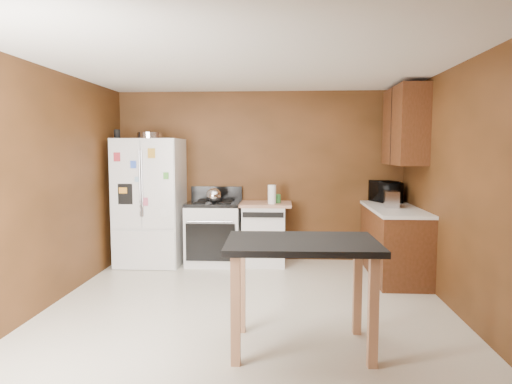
# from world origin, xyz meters

# --- Properties ---
(floor) EXTENTS (4.50, 4.50, 0.00)m
(floor) POSITION_xyz_m (0.00, 0.00, 0.00)
(floor) COLOR beige
(floor) RESTS_ON ground
(ceiling) EXTENTS (4.50, 4.50, 0.00)m
(ceiling) POSITION_xyz_m (0.00, 0.00, 2.50)
(ceiling) COLOR white
(ceiling) RESTS_ON ground
(wall_back) EXTENTS (4.20, 0.00, 4.20)m
(wall_back) POSITION_xyz_m (0.00, 2.25, 1.25)
(wall_back) COLOR brown
(wall_back) RESTS_ON ground
(wall_front) EXTENTS (4.20, 0.00, 4.20)m
(wall_front) POSITION_xyz_m (0.00, -2.25, 1.25)
(wall_front) COLOR brown
(wall_front) RESTS_ON ground
(wall_left) EXTENTS (0.00, 4.50, 4.50)m
(wall_left) POSITION_xyz_m (-2.10, 0.00, 1.25)
(wall_left) COLOR brown
(wall_left) RESTS_ON ground
(wall_right) EXTENTS (0.00, 4.50, 4.50)m
(wall_right) POSITION_xyz_m (2.10, 0.00, 1.25)
(wall_right) COLOR brown
(wall_right) RESTS_ON ground
(roasting_pan) EXTENTS (0.36, 0.36, 0.09)m
(roasting_pan) POSITION_xyz_m (-1.55, 1.91, 1.84)
(roasting_pan) COLOR silver
(roasting_pan) RESTS_ON refrigerator
(pen_cup) EXTENTS (0.09, 0.09, 0.13)m
(pen_cup) POSITION_xyz_m (-1.98, 1.80, 1.86)
(pen_cup) COLOR black
(pen_cup) RESTS_ON refrigerator
(kettle) EXTENTS (0.21, 0.21, 0.21)m
(kettle) POSITION_xyz_m (-0.62, 1.78, 1.01)
(kettle) COLOR silver
(kettle) RESTS_ON gas_range
(paper_towel) EXTENTS (0.12, 0.12, 0.26)m
(paper_towel) POSITION_xyz_m (0.20, 1.83, 1.02)
(paper_towel) COLOR white
(paper_towel) RESTS_ON dishwasher
(green_canister) EXTENTS (0.12, 0.12, 0.12)m
(green_canister) POSITION_xyz_m (0.26, 1.96, 0.95)
(green_canister) COLOR green
(green_canister) RESTS_ON dishwasher
(toaster) EXTENTS (0.22, 0.31, 0.21)m
(toaster) POSITION_xyz_m (1.76, 1.48, 1.01)
(toaster) COLOR silver
(toaster) RESTS_ON right_cabinets
(microwave) EXTENTS (0.49, 0.58, 0.27)m
(microwave) POSITION_xyz_m (1.81, 2.07, 1.04)
(microwave) COLOR black
(microwave) RESTS_ON right_cabinets
(refrigerator) EXTENTS (0.90, 0.80, 1.80)m
(refrigerator) POSITION_xyz_m (-1.55, 1.86, 0.90)
(refrigerator) COLOR white
(refrigerator) RESTS_ON ground
(gas_range) EXTENTS (0.76, 0.68, 1.10)m
(gas_range) POSITION_xyz_m (-0.64, 1.92, 0.46)
(gas_range) COLOR white
(gas_range) RESTS_ON ground
(dishwasher) EXTENTS (0.78, 0.63, 0.89)m
(dishwasher) POSITION_xyz_m (0.08, 1.95, 0.45)
(dishwasher) COLOR white
(dishwasher) RESTS_ON ground
(right_cabinets) EXTENTS (0.63, 1.58, 2.45)m
(right_cabinets) POSITION_xyz_m (1.84, 1.48, 0.91)
(right_cabinets) COLOR #5E2D1A
(right_cabinets) RESTS_ON ground
(island) EXTENTS (1.26, 0.85, 0.91)m
(island) POSITION_xyz_m (0.51, -0.83, 0.77)
(island) COLOR black
(island) RESTS_ON ground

